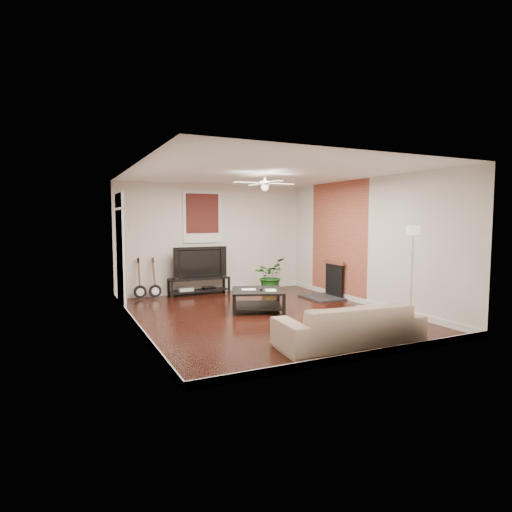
{
  "coord_description": "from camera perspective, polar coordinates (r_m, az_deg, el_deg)",
  "views": [
    {
      "loc": [
        -3.72,
        -7.43,
        1.91
      ],
      "look_at": [
        0.0,
        0.4,
        1.15
      ],
      "focal_mm": 29.72,
      "sensor_mm": 36.0,
      "label": 1
    }
  ],
  "objects": [
    {
      "name": "door_left",
      "position": [
        9.43,
        -17.69,
        0.76
      ],
      "size": [
        0.08,
        1.0,
        2.5
      ],
      "primitive_type": "cube",
      "color": "white",
      "rests_on": "wall_left"
    },
    {
      "name": "ceiling_fan",
      "position": [
        8.33,
        1.2,
        9.76
      ],
      "size": [
        1.24,
        1.24,
        0.32
      ],
      "primitive_type": null,
      "color": "white",
      "rests_on": "ceiling"
    },
    {
      "name": "fireplace",
      "position": [
        10.4,
        9.59,
        -3.08
      ],
      "size": [
        0.8,
        1.1,
        0.92
      ],
      "primitive_type": "cube",
      "color": "black",
      "rests_on": "floor"
    },
    {
      "name": "room",
      "position": [
        8.32,
        1.18,
        1.5
      ],
      "size": [
        5.01,
        6.01,
        2.81
      ],
      "color": "black",
      "rests_on": "ground"
    },
    {
      "name": "floor_lamp",
      "position": [
        7.45,
        20.23,
        -3.05
      ],
      "size": [
        0.32,
        0.32,
        1.81
      ],
      "primitive_type": null,
      "rotation": [
        0.0,
        0.0,
        -0.09
      ],
      "color": "silver",
      "rests_on": "floor"
    },
    {
      "name": "sofa",
      "position": [
        6.6,
        12.38,
        -9.01
      ],
      "size": [
        2.28,
        1.06,
        0.65
      ],
      "primitive_type": "imported",
      "rotation": [
        0.0,
        0.0,
        3.05
      ],
      "color": "#C2A991",
      "rests_on": "floor"
    },
    {
      "name": "window_back",
      "position": [
        10.94,
        -7.24,
        5.18
      ],
      "size": [
        1.0,
        0.06,
        1.3
      ],
      "primitive_type": "cube",
      "color": "#3C1410",
      "rests_on": "wall_back"
    },
    {
      "name": "potted_plant",
      "position": [
        10.93,
        1.86,
        -2.64
      ],
      "size": [
        1.08,
        1.08,
        0.91
      ],
      "primitive_type": "imported",
      "rotation": [
        0.0,
        0.0,
        0.77
      ],
      "color": "#175318",
      "rests_on": "floor"
    },
    {
      "name": "tv_stand",
      "position": [
        10.84,
        -7.66,
        -4.03
      ],
      "size": [
        1.53,
        0.41,
        0.43
      ],
      "primitive_type": "cube",
      "color": "black",
      "rests_on": "floor"
    },
    {
      "name": "coffee_table",
      "position": [
        8.89,
        0.21,
        -5.95
      ],
      "size": [
        1.36,
        1.36,
        0.44
      ],
      "primitive_type": "cube",
      "rotation": [
        0.0,
        0.0,
        -0.38
      ],
      "color": "black",
      "rests_on": "floor"
    },
    {
      "name": "guitar_right",
      "position": [
        10.46,
        -13.46,
        -2.9
      ],
      "size": [
        0.32,
        0.23,
        0.99
      ],
      "primitive_type": null,
      "rotation": [
        0.0,
        0.0,
        0.05
      ],
      "color": "black",
      "rests_on": "floor"
    },
    {
      "name": "tv",
      "position": [
        10.78,
        -7.73,
        -0.81
      ],
      "size": [
        1.37,
        0.18,
        0.79
      ],
      "primitive_type": "imported",
      "color": "black",
      "rests_on": "tv_stand"
    },
    {
      "name": "brick_accent",
      "position": [
        10.48,
        10.96,
        2.13
      ],
      "size": [
        0.02,
        2.2,
        2.8
      ],
      "primitive_type": "cube",
      "color": "#AE4D38",
      "rests_on": "floor"
    },
    {
      "name": "guitar_left",
      "position": [
        10.43,
        -15.38,
        -2.97
      ],
      "size": [
        0.32,
        0.23,
        0.99
      ],
      "primitive_type": null,
      "rotation": [
        0.0,
        0.0,
        -0.06
      ],
      "color": "black",
      "rests_on": "floor"
    }
  ]
}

